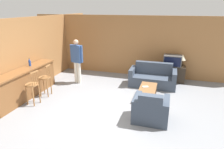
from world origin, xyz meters
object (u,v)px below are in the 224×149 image
person_by_window (77,59)px  tv (172,60)px  coffee_table (148,89)px  tv_unit (171,73)px  table_lamp (183,58)px  bottle (30,62)px  armchair_near (151,110)px  bar_chair_mid (45,80)px  book_on_table (145,87)px  couch_far (153,78)px  bar_chair_near (32,87)px

person_by_window → tv: bearing=19.7°
coffee_table → tv_unit: bearing=69.8°
table_lamp → person_by_window: (-3.98, -1.29, -0.03)m
bottle → table_lamp: (5.09, 2.64, -0.10)m
armchair_near → tv_unit: 3.37m
bar_chair_mid → book_on_table: 3.40m
coffee_table → tv_unit: tv_unit is taller
couch_far → table_lamp: table_lamp is taller
bar_chair_mid → armchair_near: 3.70m
couch_far → armchair_near: (0.21, -2.59, 0.00)m
coffee_table → bottle: (-4.01, -0.70, 0.79)m
bar_chair_mid → bottle: 0.82m
couch_far → table_lamp: (1.05, 0.75, 0.71)m
bottle → book_on_table: bearing=10.0°
armchair_near → tv_unit: size_ratio=0.87×
bar_chair_near → armchair_near: bar_chair_near is taller
bar_chair_mid → person_by_window: size_ratio=0.63×
bar_chair_near → book_on_table: size_ratio=4.68×
couch_far → tv_unit: size_ratio=1.62×
tv → bottle: (-4.72, -2.64, 0.24)m
couch_far → coffee_table: couch_far is taller
armchair_near → bottle: bearing=170.7°
couch_far → book_on_table: bearing=-95.9°
armchair_near → bottle: 4.39m
coffee_table → couch_far: bearing=88.2°
person_by_window → book_on_table: bearing=-13.2°
coffee_table → bottle: size_ratio=3.58×
armchair_near → table_lamp: bearing=75.9°
tv_unit → table_lamp: table_lamp is taller
armchair_near → table_lamp: size_ratio=1.90×
tv → table_lamp: (0.38, 0.00, 0.14)m
tv_unit → bottle: bearing=-150.8°
bar_chair_mid → person_by_window: 1.58m
table_lamp → coffee_table: bearing=-119.4°
bar_chair_near → tv_unit: 5.34m
bar_chair_near → bar_chair_mid: same height
bottle → table_lamp: bearing=27.4°
coffee_table → book_on_table: bearing=-170.3°
bar_chair_near → bottle: size_ratio=3.86×
book_on_table → couch_far: bearing=84.1°
table_lamp → tv: bearing=-179.5°
bar_chair_near → bottle: (-0.61, 0.76, 0.55)m
armchair_near → person_by_window: size_ratio=0.53×
bar_chair_mid → armchair_near: bar_chair_mid is taller
bar_chair_near → armchair_near: (3.64, 0.06, -0.26)m
bottle → person_by_window: 1.75m
bar_chair_mid → tv_unit: bar_chair_mid is taller
bar_chair_mid → table_lamp: bearing=31.3°
person_by_window → couch_far: bearing=10.5°
tv_unit → book_on_table: tv_unit is taller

